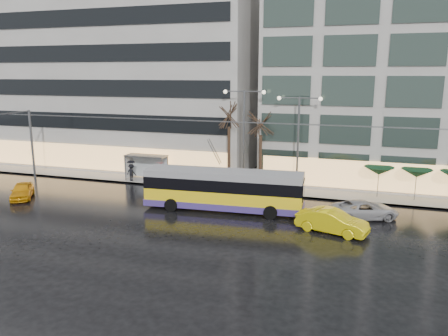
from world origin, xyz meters
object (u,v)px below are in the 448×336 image
at_px(bus_shelter, 144,161).
at_px(street_lamp_near, 244,125).
at_px(trolleybus, 223,191).
at_px(taxi_a, 22,191).

height_order(bus_shelter, street_lamp_near, street_lamp_near).
relative_size(bus_shelter, street_lamp_near, 0.47).
bearing_deg(bus_shelter, trolleybus, -33.10).
relative_size(trolleybus, taxi_a, 3.12).
bearing_deg(street_lamp_near, taxi_a, -152.31).
xyz_separation_m(trolleybus, street_lamp_near, (-0.26, 7.05, 4.42)).
height_order(bus_shelter, taxi_a, bus_shelter).
bearing_deg(bus_shelter, street_lamp_near, 0.63).
bearing_deg(taxi_a, bus_shelter, 18.72).
height_order(trolleybus, bus_shelter, trolleybus).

